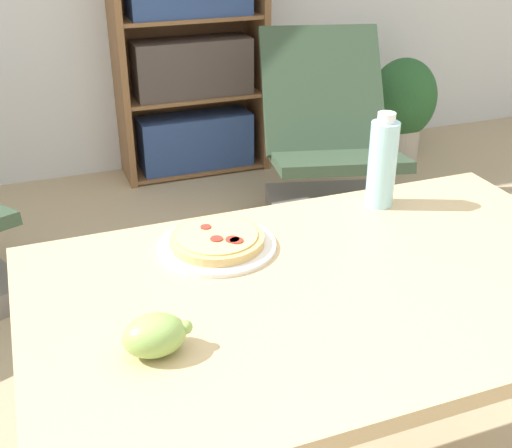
{
  "coord_description": "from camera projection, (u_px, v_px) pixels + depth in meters",
  "views": [
    {
      "loc": [
        -0.56,
        -0.97,
        1.44
      ],
      "look_at": [
        -0.12,
        0.2,
        0.8
      ],
      "focal_mm": 45.0,
      "sensor_mm": 36.0,
      "label": 1
    }
  ],
  "objects": [
    {
      "name": "bookshelf",
      "position": [
        191.0,
        64.0,
        3.5
      ],
      "size": [
        0.82,
        0.3,
        1.31
      ],
      "color": "brown",
      "rests_on": "ground_plane"
    },
    {
      "name": "drink_bottle",
      "position": [
        382.0,
        163.0,
        1.58
      ],
      "size": [
        0.07,
        0.07,
        0.24
      ],
      "color": "#A3DBEA",
      "rests_on": "dining_table"
    },
    {
      "name": "lounge_chair_far",
      "position": [
        327.0,
        164.0,
        3.09
      ],
      "size": [
        0.74,
        0.88,
        0.88
      ],
      "rotation": [
        0.0,
        0.0,
        -0.25
      ],
      "color": "slate",
      "rests_on": "ground_plane"
    },
    {
      "name": "pizza_on_plate",
      "position": [
        217.0,
        242.0,
        1.43
      ],
      "size": [
        0.26,
        0.26,
        0.04
      ],
      "color": "white",
      "rests_on": "dining_table"
    },
    {
      "name": "potted_plant_floor",
      "position": [
        402.0,
        105.0,
        3.81
      ],
      "size": [
        0.42,
        0.35,
        0.61
      ],
      "color": "#BCB2A3",
      "rests_on": "ground_plane"
    },
    {
      "name": "grape_bunch",
      "position": [
        154.0,
        335.0,
        1.09
      ],
      "size": [
        0.12,
        0.09,
        0.07
      ],
      "color": "#93BC5B",
      "rests_on": "dining_table"
    },
    {
      "name": "dining_table",
      "position": [
        332.0,
        322.0,
        1.36
      ],
      "size": [
        1.25,
        0.76,
        0.74
      ],
      "color": "#D1B27F",
      "rests_on": "ground_plane"
    }
  ]
}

